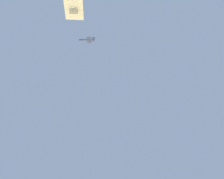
# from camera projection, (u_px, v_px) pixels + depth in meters

# --- Properties ---
(chase_jet_right_wing) EXTENTS (12.69, 12.97, 4.00)m
(chase_jet_right_wing) POSITION_uv_depth(u_px,v_px,m) (88.00, 40.00, 221.74)
(chase_jet_right_wing) COLOR #38478C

